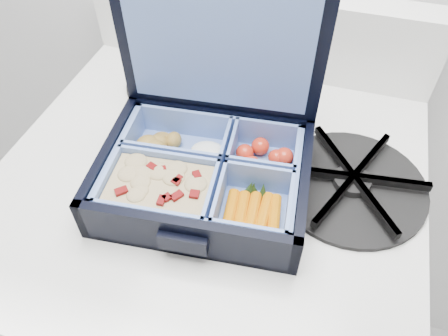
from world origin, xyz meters
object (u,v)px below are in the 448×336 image
(bento_box, at_px, (204,175))
(burner_grate, at_px, (352,180))
(fork, at_px, (260,113))
(stove, at_px, (216,303))

(bento_box, bearing_deg, burner_grate, 13.08)
(bento_box, height_order, fork, bento_box)
(stove, distance_m, fork, 0.43)
(stove, height_order, bento_box, bento_box)
(stove, bearing_deg, bento_box, -83.68)
(stove, bearing_deg, burner_grate, 5.24)
(bento_box, relative_size, burner_grate, 1.30)
(stove, relative_size, burner_grate, 4.32)
(burner_grate, bearing_deg, bento_box, -161.32)
(bento_box, xyz_separation_m, fork, (0.03, 0.16, -0.03))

